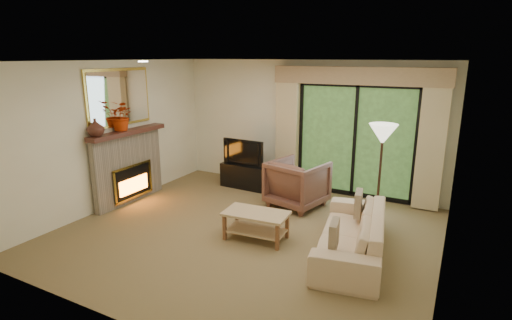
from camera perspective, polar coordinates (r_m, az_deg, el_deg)
The scene contains 22 objects.
floor at distance 6.33m, azimuth -1.29°, elevation -10.29°, with size 5.50×5.50×0.00m, color olive.
ceiling at distance 5.74m, azimuth -1.44°, elevation 13.95°, with size 5.50×5.50×0.00m, color silver.
wall_back at distance 8.13m, azimuth 7.27°, elevation 4.85°, with size 5.00×5.00×0.00m, color #EFE6C5.
wall_front at distance 4.00m, azimuth -19.14°, elevation -6.24°, with size 5.00×5.00×0.00m, color #EFE6C5.
wall_left at distance 7.60m, azimuth -19.82°, elevation 3.40°, with size 5.00×5.00×0.00m, color #EFE6C5.
wall_right at distance 5.20m, azimuth 26.21°, elevation -2.19°, with size 5.00×5.00×0.00m, color #EFE6C5.
fireplace at distance 7.78m, azimuth -17.76°, elevation -0.83°, with size 0.24×1.70×1.37m, color gray, non-canonical shape.
mirror at distance 7.62m, azimuth -18.96°, elevation 8.46°, with size 0.07×1.45×1.02m, color gold, non-canonical shape.
sliding_door at distance 7.84m, azimuth 13.95°, elevation 2.67°, with size 2.26×0.10×2.16m, color black, non-canonical shape.
curtain_left at distance 8.13m, azimuth 4.53°, elevation 4.20°, with size 0.45×0.18×2.35m, color tan.
curtain_right at distance 7.51m, azimuth 23.80°, elevation 2.11°, with size 0.45×0.18×2.35m, color tan.
cornice at distance 7.60m, azimuth 14.35°, elevation 11.58°, with size 3.20×0.24×0.32m, color #A1815B.
media_console at distance 8.35m, azimuth -1.50°, elevation -2.21°, with size 0.99×0.45×0.50m, color black.
tv at distance 8.21m, azimuth -1.52°, elevation 1.22°, with size 0.92×0.12×0.53m, color black.
armchair at distance 7.29m, azimuth 5.94°, elevation -3.34°, with size 0.91×0.94×0.85m, color brown.
sofa at distance 5.73m, azimuth 13.49°, elevation -10.08°, with size 2.13×0.83×0.62m, color #D2B18B.
pillow_near at distance 5.12m, azimuth 11.08°, elevation -10.45°, with size 0.09×0.35×0.35m, color brown.
pillow_far at distance 6.22m, azimuth 14.41°, elevation -6.01°, with size 0.10×0.37×0.37m, color brown.
coffee_table at distance 6.04m, azimuth 0.01°, elevation -9.35°, with size 0.95×0.52×0.43m, color tan, non-canonical shape.
floor_lamp at distance 6.66m, azimuth 17.24°, elevation -2.10°, with size 0.44×0.44×1.65m, color beige, non-canonical shape.
vase at distance 7.15m, azimuth -21.96°, elevation 4.33°, with size 0.28×0.28×0.30m, color #452219.
branches at distance 7.52m, azimuth -18.67°, elevation 5.99°, with size 0.48×0.41×0.53m, color #B22F08.
Camera 1 is at (2.80, -5.01, 2.67)m, focal length 28.00 mm.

